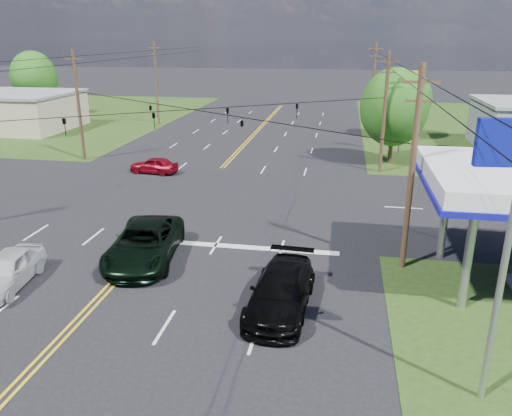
% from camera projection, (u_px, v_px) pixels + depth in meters
% --- Properties ---
extents(ground, '(280.00, 280.00, 0.00)m').
position_uv_depth(ground, '(195.00, 197.00, 34.56)').
color(ground, black).
rests_on(ground, ground).
extents(grass_nw, '(46.00, 48.00, 0.03)m').
position_uv_depth(grass_nw, '(20.00, 115.00, 70.01)').
color(grass_nw, '#1E3C13').
rests_on(grass_nw, ground).
extents(stop_bar, '(10.00, 0.50, 0.02)m').
position_uv_depth(stop_bar, '(243.00, 247.00, 26.31)').
color(stop_bar, silver).
rests_on(stop_bar, ground).
extents(retail_nw, '(16.00, 11.00, 4.00)m').
position_uv_depth(retail_nw, '(4.00, 112.00, 59.23)').
color(retail_nw, '#C5B494').
rests_on(retail_nw, ground).
extents(pole_se, '(1.60, 0.28, 9.50)m').
position_uv_depth(pole_se, '(412.00, 168.00, 22.47)').
color(pole_se, '#402B1B').
rests_on(pole_se, ground).
extents(pole_nw, '(1.60, 0.28, 9.50)m').
position_uv_depth(pole_nw, '(78.00, 104.00, 43.43)').
color(pole_nw, '#402B1B').
rests_on(pole_nw, ground).
extents(pole_ne, '(1.60, 0.28, 9.50)m').
position_uv_depth(pole_ne, '(385.00, 112.00, 39.23)').
color(pole_ne, '#402B1B').
rests_on(pole_ne, ground).
extents(pole_left_far, '(1.60, 0.28, 10.00)m').
position_uv_depth(pole_left_far, '(156.00, 82.00, 61.04)').
color(pole_left_far, '#402B1B').
rests_on(pole_left_far, ground).
extents(pole_right_far, '(1.60, 0.28, 10.00)m').
position_uv_depth(pole_right_far, '(373.00, 86.00, 56.83)').
color(pole_right_far, '#402B1B').
rests_on(pole_right_far, ground).
extents(span_wire_signals, '(26.00, 18.00, 1.13)m').
position_uv_depth(span_wire_signals, '(192.00, 110.00, 32.60)').
color(span_wire_signals, black).
rests_on(span_wire_signals, ground).
extents(power_lines, '(26.04, 100.00, 0.64)m').
position_uv_depth(power_lines, '(180.00, 70.00, 29.88)').
color(power_lines, black).
rests_on(power_lines, ground).
extents(tree_right_a, '(5.70, 5.70, 8.18)m').
position_uv_depth(tree_right_a, '(394.00, 107.00, 41.88)').
color(tree_right_a, '#402B1B').
rests_on(tree_right_a, ground).
extents(tree_right_b, '(4.94, 4.94, 7.09)m').
position_uv_depth(tree_right_b, '(408.00, 99.00, 52.86)').
color(tree_right_b, '#402B1B').
rests_on(tree_right_b, ground).
extents(tree_far_l, '(6.08, 6.08, 8.72)m').
position_uv_depth(tree_far_l, '(34.00, 77.00, 67.82)').
color(tree_far_l, '#402B1B').
rests_on(tree_far_l, ground).
extents(pickup_dkgreen, '(3.86, 6.87, 1.81)m').
position_uv_depth(pickup_dkgreen, '(145.00, 243.00, 24.55)').
color(pickup_dkgreen, black).
rests_on(pickup_dkgreen, ground).
extents(suv_black, '(2.66, 5.82, 1.65)m').
position_uv_depth(suv_black, '(281.00, 291.00, 20.12)').
color(suv_black, black).
rests_on(suv_black, ground).
extents(pickup_white, '(2.36, 4.73, 1.55)m').
position_uv_depth(pickup_white, '(7.00, 270.00, 22.03)').
color(pickup_white, silver).
rests_on(pickup_white, ground).
extents(sedan_red, '(4.04, 1.97, 1.33)m').
position_uv_depth(sedan_red, '(154.00, 165.00, 40.28)').
color(sedan_red, maroon).
rests_on(sedan_red, ground).
extents(sedan_far, '(4.67, 2.26, 1.31)m').
position_uv_depth(sedan_far, '(475.00, 179.00, 36.31)').
color(sedan_far, '#A0A0A5').
rests_on(sedan_far, ground).
extents(polesign_ne, '(2.12, 0.41, 7.67)m').
position_uv_depth(polesign_ne, '(404.00, 89.00, 45.43)').
color(polesign_ne, '#A5A5AA').
rests_on(polesign_ne, ground).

